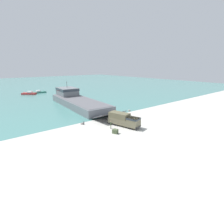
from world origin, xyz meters
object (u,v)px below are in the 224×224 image
Objects in this scene: landing_craft at (76,100)px; moored_boat_c at (39,92)px; moored_boat_b at (29,93)px; mooring_bollard at (84,123)px; soldier_on_ramp at (111,124)px; cargo_crate at (115,131)px; military_truck at (124,120)px.

landing_craft is 37.27m from moored_boat_c.
landing_craft is 5.65× the size of moored_boat_b.
soldier_on_ramp is at bearing -61.10° from mooring_bollard.
cargo_crate is at bearing -98.06° from landing_craft.
landing_craft reaches higher than moored_boat_b.
soldier_on_ramp is 0.28× the size of moored_boat_b.
moored_boat_b is at bearing 88.39° from mooring_bollard.
landing_craft is 35.12× the size of cargo_crate.
soldier_on_ramp reaches higher than cargo_crate.
moored_boat_b is at bearing -68.32° from moored_boat_c.
military_truck is 5.17m from cargo_crate.
landing_craft is at bearing 162.36° from military_truck.
landing_craft is 26.69m from soldier_on_ramp.
soldier_on_ramp is at bearing -110.19° from military_truck.
military_truck is at bearing 25.67° from soldier_on_ramp.
cargo_crate is (2.41, -8.82, -0.02)m from mooring_bollard.
moored_boat_c is at bearing 83.23° from mooring_bollard.
landing_craft is at bearing 67.03° from mooring_bollard.
military_truck is at bearing -133.28° from moored_boat_b.
mooring_bollard is (-1.56, -55.34, -0.04)m from moored_boat_b.
moored_boat_c is at bearing 165.94° from military_truck.
military_truck is 9.59× the size of mooring_bollard.
moored_boat_c is (-0.07, 63.76, -1.10)m from military_truck.
cargo_crate is (-4.47, -2.34, -1.11)m from military_truck.
cargo_crate is at bearing -74.74° from mooring_bollard.
moored_boat_c is at bearing 96.49° from landing_craft.
moored_boat_c reaches higher than cargo_crate.
military_truck reaches higher than moored_boat_b.
military_truck is 9.51m from mooring_bollard.
mooring_bollard is at bearing -5.39° from moored_boat_c.
military_truck is 3.56m from soldier_on_ramp.
military_truck is at bearing -43.30° from mooring_bollard.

